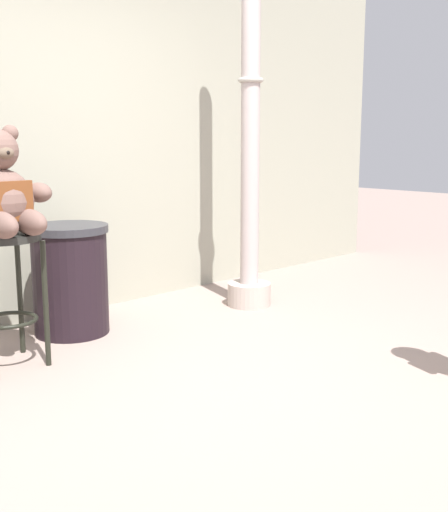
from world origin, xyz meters
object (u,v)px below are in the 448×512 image
at_px(bar_stool_with_teddy, 5,271).
at_px(lamppost, 250,152).
at_px(teddy_bear, 2,195).
at_px(trash_bin, 70,279).

bearing_deg(bar_stool_with_teddy, lamppost, -0.87).
bearing_deg(bar_stool_with_teddy, teddy_bear, -90.00).
height_order(teddy_bear, trash_bin, teddy_bear).
bearing_deg(bar_stool_with_teddy, trash_bin, 27.07).
bearing_deg(lamppost, teddy_bear, 179.98).
bearing_deg(trash_bin, lamppost, -13.49).
distance_m(trash_bin, lamppost, 1.66).
bearing_deg(teddy_bear, lamppost, -0.02).
height_order(bar_stool_with_teddy, lamppost, lamppost).
bearing_deg(lamppost, bar_stool_with_teddy, 179.13).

